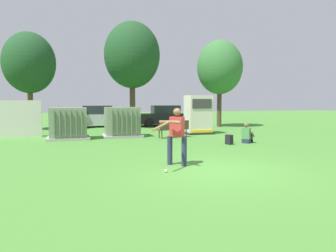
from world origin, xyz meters
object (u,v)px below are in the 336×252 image
seated_spectator (247,135)px  batter (176,134)px  park_bench (174,128)px  transformer_mid_west (122,122)px  transformer_west (68,124)px  parked_car_left_of_center (164,116)px  parked_car_leftmost (96,117)px  backpack (229,140)px  generator_enclosure (198,115)px  sports_ball (166,171)px

seated_spectator → batter: bearing=-140.4°
batter → seated_spectator: batter is taller
park_bench → transformer_mid_west: bearing=154.6°
transformer_west → parked_car_left_of_center: same height
transformer_west → parked_car_leftmost: bearing=76.1°
batter → backpack: (3.76, 3.75, -0.76)m
parked_car_leftmost → batter: bearing=-84.9°
seated_spectator → parked_car_leftmost: bearing=118.4°
batter → transformer_mid_west: bearing=92.9°
transformer_west → park_bench: size_ratio=1.14×
generator_enclosure → seated_spectator: bearing=-82.5°
park_bench → sports_ball: 8.25m
transformer_mid_west → backpack: transformer_mid_west is taller
transformer_mid_west → park_bench: transformer_mid_west is taller
transformer_mid_west → batter: bearing=-87.1°
batter → parked_car_leftmost: batter is taller
backpack → seated_spectator: bearing=11.9°
transformer_west → seated_spectator: size_ratio=2.18×
park_bench → parked_car_left_of_center: parked_car_left_of_center is taller
seated_spectator → backpack: seated_spectator is taller
transformer_west → park_bench: transformer_west is taller
parked_car_leftmost → parked_car_left_of_center: same height
park_bench → seated_spectator: seated_spectator is taller
park_bench → parked_car_left_of_center: 8.27m
transformer_mid_west → park_bench: (2.57, -1.22, -0.25)m
parked_car_left_of_center → park_bench: bearing=-102.4°
park_bench → backpack: park_bench is taller
backpack → generator_enclosure: bearing=84.9°
batter → backpack: size_ratio=3.95×
transformer_mid_west → batter: 8.21m
seated_spectator → parked_car_left_of_center: 11.11m
generator_enclosure → parked_car_left_of_center: bearing=92.2°
parked_car_leftmost → seated_spectator: bearing=-61.6°
batter → parked_car_leftmost: (-1.38, 15.38, -0.22)m
transformer_mid_west → parked_car_leftmost: 7.25m
transformer_mid_west → parked_car_left_of_center: bearing=57.6°
sports_ball → seated_spectator: 7.18m
generator_enclosure → parked_car_left_of_center: size_ratio=0.54×
transformer_mid_west → sports_ball: bearing=-90.9°
transformer_west → backpack: size_ratio=4.77×
transformer_mid_west → seated_spectator: transformer_mid_west is taller
park_bench → sports_ball: park_bench is taller
transformer_west → generator_enclosure: bearing=5.0°
park_bench → parked_car_leftmost: size_ratio=0.44×
transformer_mid_west → batter: size_ratio=1.21×
parked_car_left_of_center → backpack: bearing=-90.9°
backpack → sports_ball: bearing=-133.5°
transformer_west → backpack: transformer_west is taller
generator_enclosure → batter: 9.51m
batter → parked_car_left_of_center: size_ratio=0.41×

